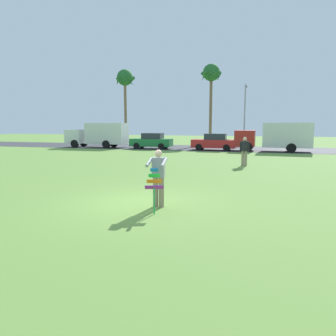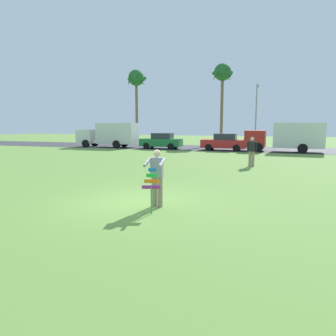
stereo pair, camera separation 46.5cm
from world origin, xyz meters
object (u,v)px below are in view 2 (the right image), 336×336
parked_car_red (224,142)px  parked_truck_red_cab (288,136)px  person_kite_flyer (157,176)px  person_walker_near (252,151)px  kite_held (152,183)px  parked_car_green (161,141)px  palm_tree_right_near (223,76)px  palm_tree_left_near (136,81)px  parked_truck_white_box (110,134)px  streetlight_pole (256,111)px

parked_car_red → parked_truck_red_cab: (5.75, 0.00, 0.64)m
parked_truck_red_cab → person_kite_flyer: bearing=-101.2°
person_walker_near → person_kite_flyer: bearing=-100.7°
kite_held → parked_car_green: bearing=109.8°
palm_tree_right_near → person_kite_flyer: bearing=-83.8°
person_kite_flyer → palm_tree_left_near: (-14.66, 30.30, 7.18)m
parked_truck_red_cab → palm_tree_left_near: bearing=155.1°
kite_held → parked_car_red: size_ratio=0.29×
parked_car_green → palm_tree_right_near: palm_tree_right_near is taller
person_kite_flyer → palm_tree_left_near: bearing=115.8°
palm_tree_right_near → palm_tree_left_near: bearing=-177.1°
palm_tree_right_near → parked_truck_white_box: bearing=-138.1°
person_kite_flyer → streetlight_pole: streetlight_pole is taller
palm_tree_left_near → kite_held: bearing=-64.5°
kite_held → parked_truck_white_box: 26.10m
parked_truck_white_box → parked_truck_red_cab: same height
person_walker_near → kite_held: bearing=-99.7°
parked_car_green → parked_truck_red_cab: 12.16m
parked_car_green → parked_car_red: (6.40, -0.00, 0.00)m
parked_truck_red_cab → streetlight_pole: (-3.35, 7.31, 2.59)m
streetlight_pole → person_walker_near: 18.72m
kite_held → palm_tree_left_near: palm_tree_left_near is taller
streetlight_pole → person_walker_near: size_ratio=4.05×
parked_truck_white_box → palm_tree_left_near: (-0.91, 8.78, 6.72)m
parked_truck_red_cab → parked_car_red: bearing=-180.0°
parked_truck_white_box → parked_car_green: parked_truck_white_box is taller
parked_truck_white_box → parked_car_red: bearing=0.0°
parked_truck_red_cab → palm_tree_left_near: size_ratio=0.70×
kite_held → palm_tree_left_near: 35.01m
parked_car_green → streetlight_pole: size_ratio=0.60×
parked_car_green → streetlight_pole: bearing=39.7°
kite_held → parked_truck_red_cab: size_ratio=0.18×
parked_car_red → streetlight_pole: streetlight_pole is taller
palm_tree_right_near → person_walker_near: size_ratio=5.70×
person_kite_flyer → parked_truck_white_box: size_ratio=0.26×
parked_truck_white_box → streetlight_pole: size_ratio=0.96×
palm_tree_left_near → streetlight_pole: size_ratio=1.38×
kite_held → palm_tree_right_near: size_ratio=0.12×
person_kite_flyer → kite_held: (0.08, -0.61, -0.11)m
streetlight_pole → person_walker_near: bearing=-86.8°
parked_truck_white_box → person_walker_near: bearing=-35.3°
kite_held → palm_tree_left_near: bearing=115.5°
person_walker_near → parked_car_green: bearing=131.4°
parked_truck_red_cab → person_walker_near: 11.38m
parked_car_red → person_walker_near: size_ratio=2.43×
person_kite_flyer → parked_truck_white_box: 25.54m
parked_truck_red_cab → person_walker_near: parked_truck_red_cab is taller
kite_held → person_walker_near: bearing=80.3°
parked_truck_red_cab → palm_tree_left_near: 21.93m
palm_tree_left_near → palm_tree_right_near: (11.32, 0.56, 0.19)m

